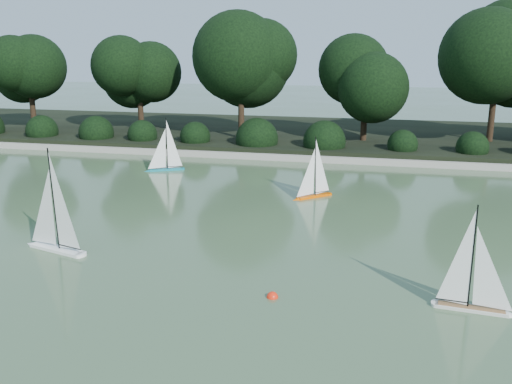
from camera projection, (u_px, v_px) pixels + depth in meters
ground at (254, 284)px, 8.25m from camera, size 80.00×80.00×0.00m
pond_coping at (324, 159)px, 16.71m from camera, size 40.00×0.35×0.18m
far_bank at (337, 136)px, 20.46m from camera, size 40.00×8.00×0.30m
tree_line at (374, 67)px, 18.09m from camera, size 26.31×3.93×4.39m
shrub_hedge at (328, 142)px, 17.47m from camera, size 29.10×1.10×1.10m
sailboat_white_a at (52, 233)px, 9.55m from camera, size 1.36×0.58×1.88m
sailboat_white_b at (479, 294)px, 7.35m from camera, size 1.13×0.29×1.53m
sailboat_orange at (311, 188)px, 12.81m from camera, size 0.87×0.83×1.46m
sailboat_teal at (163, 162)px, 15.54m from camera, size 1.05×0.65×1.53m
race_buoy at (272, 297)px, 7.82m from camera, size 0.16×0.16×0.16m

